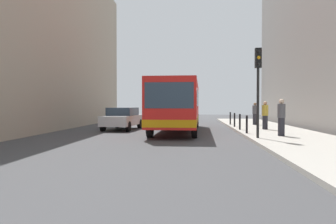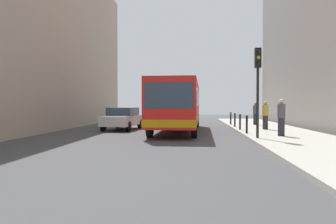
% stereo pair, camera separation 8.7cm
% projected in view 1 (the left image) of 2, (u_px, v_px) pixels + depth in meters
% --- Properties ---
extents(ground_plane, '(80.00, 80.00, 0.00)m').
position_uv_depth(ground_plane, '(181.00, 138.00, 16.38)').
color(ground_plane, '#424244').
extents(sidewalk, '(4.40, 40.00, 0.15)m').
position_uv_depth(sidewalk, '(292.00, 137.00, 15.96)').
color(sidewalk, '#ADA89E').
rests_on(sidewalk, ground).
extents(building_left, '(7.00, 32.00, 12.96)m').
position_uv_depth(building_left, '(5.00, 30.00, 21.11)').
color(building_left, '#B2A38C').
rests_on(building_left, ground).
extents(bus, '(2.78, 11.08, 3.00)m').
position_uv_depth(bus, '(178.00, 104.00, 20.50)').
color(bus, red).
rests_on(bus, ground).
extents(car_beside_bus, '(2.12, 4.52, 1.48)m').
position_uv_depth(car_beside_bus, '(123.00, 118.00, 21.96)').
color(car_beside_bus, silver).
rests_on(car_beside_bus, ground).
extents(traffic_light, '(0.28, 0.33, 4.10)m').
position_uv_depth(traffic_light, '(258.00, 75.00, 14.91)').
color(traffic_light, black).
rests_on(traffic_light, sidewalk).
extents(bollard_near, '(0.11, 0.11, 0.95)m').
position_uv_depth(bollard_near, '(247.00, 124.00, 17.43)').
color(bollard_near, black).
rests_on(bollard_near, sidewalk).
extents(bollard_mid, '(0.11, 0.11, 0.95)m').
position_uv_depth(bollard_mid, '(240.00, 122.00, 20.03)').
color(bollard_mid, black).
rests_on(bollard_mid, sidewalk).
extents(bollard_far, '(0.11, 0.11, 0.95)m').
position_uv_depth(bollard_far, '(235.00, 120.00, 22.63)').
color(bollard_far, black).
rests_on(bollard_far, sidewalk).
extents(bollard_farthest, '(0.11, 0.11, 0.95)m').
position_uv_depth(bollard_farthest, '(230.00, 118.00, 25.23)').
color(bollard_farthest, black).
rests_on(bollard_farthest, sidewalk).
extents(pedestrian_near_signal, '(0.38, 0.38, 1.80)m').
position_uv_depth(pedestrian_near_signal, '(281.00, 117.00, 15.92)').
color(pedestrian_near_signal, '#26262D').
rests_on(pedestrian_near_signal, sidewalk).
extents(pedestrian_mid_sidewalk, '(0.38, 0.38, 1.73)m').
position_uv_depth(pedestrian_mid_sidewalk, '(265.00, 115.00, 20.21)').
color(pedestrian_mid_sidewalk, '#26262D').
rests_on(pedestrian_mid_sidewalk, sidewalk).
extents(pedestrian_far_sidewalk, '(0.38, 0.38, 1.69)m').
position_uv_depth(pedestrian_far_sidewalk, '(255.00, 114.00, 24.98)').
color(pedestrian_far_sidewalk, '#26262D').
rests_on(pedestrian_far_sidewalk, sidewalk).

